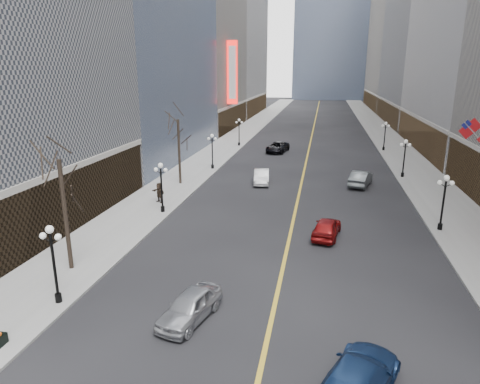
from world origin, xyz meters
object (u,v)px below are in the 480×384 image
at_px(streetlamp_west_2, 212,148).
at_px(car_sb_far, 361,178).
at_px(car_sb_near, 358,378).
at_px(streetlamp_east_1, 444,197).
at_px(car_nb_near, 190,306).
at_px(car_sb_mid, 327,227).
at_px(car_nb_mid, 262,177).
at_px(streetlamp_east_2, 405,154).
at_px(car_nb_far, 278,147).
at_px(streetlamp_west_1, 161,182).
at_px(streetlamp_west_0, 53,256).
at_px(streetlamp_east_3, 385,133).
at_px(streetlamp_west_3, 239,129).

relative_size(streetlamp_west_2, car_sb_far, 0.87).
bearing_deg(car_sb_near, streetlamp_east_1, -88.19).
bearing_deg(car_nb_near, car_sb_mid, 76.55).
distance_m(car_nb_mid, car_sb_far, 11.11).
relative_size(streetlamp_west_2, car_sb_mid, 0.99).
height_order(streetlamp_east_2, car_nb_far, streetlamp_east_2).
distance_m(streetlamp_west_1, car_nb_mid, 14.46).
xyz_separation_m(streetlamp_west_0, car_sb_far, (18.35, 29.31, -2.04)).
distance_m(streetlamp_east_2, car_sb_mid, 22.95).
relative_size(streetlamp_east_1, car_sb_far, 0.87).
xyz_separation_m(car_nb_near, car_nb_far, (-0.61, 47.86, 0.03)).
bearing_deg(streetlamp_east_2, car_sb_far, -138.21).
height_order(streetlamp_east_1, streetlamp_west_1, same).
distance_m(streetlamp_east_1, car_nb_near, 22.74).
relative_size(streetlamp_east_2, car_sb_far, 0.87).
relative_size(streetlamp_east_3, car_nb_near, 1.00).
distance_m(streetlamp_west_1, car_sb_near, 25.57).
xyz_separation_m(streetlamp_east_3, car_sb_mid, (-9.00, -39.01, -2.12)).
xyz_separation_m(streetlamp_west_3, car_sb_near, (15.79, -56.00, -2.09)).
bearing_deg(streetlamp_east_1, streetlamp_west_1, 180.00).
relative_size(streetlamp_west_0, car_sb_mid, 0.99).
distance_m(streetlamp_west_3, car_sb_near, 58.22).
height_order(streetlamp_west_2, streetlamp_west_3, same).
distance_m(car_nb_mid, car_sb_mid, 16.97).
xyz_separation_m(streetlamp_east_2, car_nb_far, (-16.58, 13.82, -2.10)).
bearing_deg(streetlamp_west_0, streetlamp_east_2, 55.23).
bearing_deg(streetlamp_east_3, streetlamp_west_1, -123.25).
distance_m(car_nb_near, car_sb_near, 9.08).
bearing_deg(car_sb_far, car_nb_far, -43.66).
relative_size(streetlamp_west_1, car_sb_far, 0.87).
bearing_deg(car_nb_near, car_nb_mid, 105.39).
bearing_deg(car_sb_mid, streetlamp_west_1, -2.32).
bearing_deg(car_sb_far, streetlamp_west_1, 50.82).
bearing_deg(streetlamp_east_1, streetlamp_east_2, 90.00).
relative_size(streetlamp_west_1, car_sb_near, 0.80).
xyz_separation_m(streetlamp_east_1, streetlamp_west_0, (-23.60, -16.00, 0.00)).
xyz_separation_m(streetlamp_east_3, car_sb_far, (-5.25, -22.69, -2.04)).
distance_m(streetlamp_east_1, streetlamp_west_2, 29.68).
xyz_separation_m(streetlamp_east_1, streetlamp_west_2, (-23.60, 18.00, 0.00)).
bearing_deg(streetlamp_west_1, car_nb_mid, 59.39).
height_order(streetlamp_east_3, streetlamp_west_1, same).
height_order(streetlamp_west_0, car_sb_far, streetlamp_west_0).
bearing_deg(car_nb_near, streetlamp_west_3, 113.03).
bearing_deg(car_sb_near, streetlamp_west_2, -44.29).
distance_m(car_sb_near, car_sb_mid, 17.04).
xyz_separation_m(streetlamp_west_0, streetlamp_west_3, (0.00, 52.00, 0.00)).
bearing_deg(streetlamp_west_1, streetlamp_east_1, 0.00).
height_order(streetlamp_east_1, streetlamp_east_3, same).
relative_size(streetlamp_west_3, car_sb_far, 0.87).
relative_size(streetlamp_east_1, car_sb_near, 0.80).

